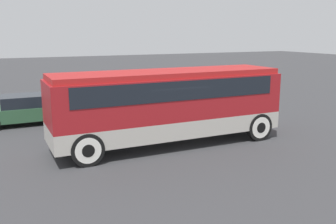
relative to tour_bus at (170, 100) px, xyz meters
The scene contains 4 objects.
ground_plane 1.84m from the tour_bus, behind, with size 120.00×120.00×0.00m, color #38383A.
tour_bus is the anchor object (origin of this frame).
parked_car_near 8.03m from the tour_bus, 127.52° to the left, with size 4.50×1.97×1.46m.
parked_car_mid 7.20m from the tour_bus, 60.02° to the left, with size 4.53×1.90×1.43m.
Camera 1 is at (-6.33, -13.32, 4.50)m, focal length 40.00 mm.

